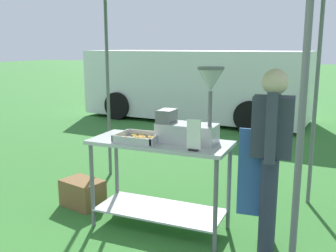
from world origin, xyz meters
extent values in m
plane|color=#33702D|center=(0.00, 6.00, 0.00)|extent=(70.00, 70.00, 0.00)
cylinder|color=slate|center=(1.47, -0.13, 1.21)|extent=(0.04, 0.04, 2.42)
cylinder|color=slate|center=(-1.20, 2.05, 1.21)|extent=(0.04, 0.04, 2.42)
cylinder|color=slate|center=(1.47, 2.05, 1.21)|extent=(0.04, 0.04, 2.42)
cube|color=#B7B7BC|center=(0.14, 0.81, 0.88)|extent=(1.37, 0.58, 0.04)
cube|color=#B7B7BC|center=(0.14, 0.81, 0.18)|extent=(1.26, 0.53, 0.02)
cylinder|color=slate|center=(-0.50, 0.57, 0.43)|extent=(0.04, 0.04, 0.86)
cylinder|color=slate|center=(0.77, 0.57, 0.43)|extent=(0.04, 0.04, 0.86)
cylinder|color=slate|center=(-0.50, 1.05, 0.43)|extent=(0.04, 0.04, 0.86)
cylinder|color=slate|center=(0.77, 1.05, 0.43)|extent=(0.04, 0.04, 0.86)
cube|color=#B7B7BC|center=(-0.05, 0.72, 0.90)|extent=(0.41, 0.34, 0.01)
cube|color=#B7B7BC|center=(-0.05, 0.56, 0.94)|extent=(0.41, 0.01, 0.06)
cube|color=#B7B7BC|center=(-0.05, 0.89, 0.94)|extent=(0.41, 0.01, 0.06)
cube|color=#B7B7BC|center=(-0.25, 0.72, 0.94)|extent=(0.01, 0.34, 0.06)
cube|color=#B7B7BC|center=(0.15, 0.72, 0.94)|extent=(0.01, 0.34, 0.06)
torus|color=#EAB251|center=(-0.20, 0.71, 0.92)|extent=(0.09, 0.09, 0.02)
torus|color=#EAB251|center=(-0.02, 0.66, 0.92)|extent=(0.09, 0.09, 0.02)
torus|color=#EAB251|center=(-0.16, 0.85, 0.92)|extent=(0.09, 0.09, 0.02)
torus|color=#EAB251|center=(-0.11, 0.64, 0.92)|extent=(0.09, 0.09, 0.02)
torus|color=#EAB251|center=(-0.03, 0.78, 0.92)|extent=(0.09, 0.09, 0.02)
torus|color=#EAB251|center=(0.07, 0.71, 0.92)|extent=(0.09, 0.09, 0.02)
torus|color=#EAB251|center=(-0.11, 0.77, 0.92)|extent=(0.09, 0.09, 0.02)
torus|color=#EAB251|center=(-0.18, 0.61, 0.92)|extent=(0.09, 0.09, 0.02)
torus|color=#EAB251|center=(0.06, 0.60, 0.92)|extent=(0.08, 0.08, 0.02)
torus|color=#EAB251|center=(-0.05, 0.61, 0.92)|extent=(0.08, 0.08, 0.02)
torus|color=#EAB251|center=(-0.07, 0.84, 0.92)|extent=(0.09, 0.09, 0.02)
torus|color=#EAB251|center=(0.09, 0.83, 0.92)|extent=(0.09, 0.09, 0.02)
torus|color=#EAB251|center=(0.03, 0.84, 0.92)|extent=(0.09, 0.09, 0.02)
cube|color=#B7B7BC|center=(0.40, 0.86, 0.99)|extent=(0.56, 0.28, 0.18)
cube|color=slate|center=(0.19, 0.86, 1.14)|extent=(0.14, 0.22, 0.12)
cylinder|color=slate|center=(0.62, 0.86, 1.23)|extent=(0.04, 0.04, 0.32)
cone|color=#B7B7BC|center=(0.62, 0.86, 1.49)|extent=(0.23, 0.23, 0.19)
cylinder|color=slate|center=(0.62, 0.86, 1.60)|extent=(0.24, 0.24, 0.02)
cube|color=black|center=(0.55, 0.60, 0.90)|extent=(0.08, 0.05, 0.02)
cube|color=white|center=(0.55, 0.60, 1.04)|extent=(0.13, 0.02, 0.26)
cylinder|color=#2D3347|center=(1.19, 0.72, 0.43)|extent=(0.14, 0.14, 0.86)
cylinder|color=#2D3347|center=(1.18, 0.92, 0.43)|extent=(0.14, 0.14, 0.86)
cube|color=#383D4C|center=(1.19, 0.82, 1.12)|extent=(0.36, 0.24, 0.52)
cube|color=#335BA3|center=(1.07, 0.81, 0.69)|extent=(0.32, 0.04, 0.80)
cylinder|color=#383D4C|center=(1.20, 0.60, 1.15)|extent=(0.10, 0.10, 0.58)
cylinder|color=#383D4C|center=(1.17, 1.04, 1.15)|extent=(0.10, 0.10, 0.58)
sphere|color=beige|center=(1.19, 0.82, 1.50)|extent=(0.22, 0.22, 0.22)
cube|color=brown|center=(-0.90, 0.95, 0.15)|extent=(0.52, 0.42, 0.30)
cube|color=white|center=(-1.50, 6.62, 0.89)|extent=(5.57, 2.33, 1.60)
cube|color=#1E2833|center=(0.61, 6.45, 1.29)|extent=(0.23, 1.62, 0.70)
cylinder|color=black|center=(0.25, 7.42, 0.34)|extent=(0.70, 0.29, 0.68)
cylinder|color=black|center=(0.10, 5.56, 0.34)|extent=(0.70, 0.29, 0.68)
cylinder|color=black|center=(-3.11, 7.69, 0.34)|extent=(0.70, 0.29, 0.68)
cylinder|color=black|center=(-3.26, 5.83, 0.34)|extent=(0.70, 0.29, 0.68)
camera|label=1|loc=(1.61, -2.49, 1.79)|focal=41.19mm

